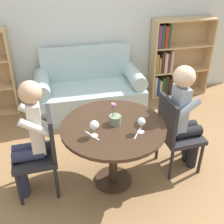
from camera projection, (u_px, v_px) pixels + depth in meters
ground_plane at (113, 180)px, 3.08m from camera, size 16.00×16.00×0.00m
back_wall at (82, 15)px, 4.08m from camera, size 5.20×0.05×2.70m
round_table at (113, 136)px, 2.77m from camera, size 1.03×1.03×0.73m
couch at (89, 91)px, 4.25m from camera, size 1.58×0.80×0.92m
bookshelf_right at (172, 60)px, 4.60m from camera, size 0.98×0.28×1.26m
chair_left at (41, 150)px, 2.75m from camera, size 0.43×0.43×0.90m
chair_right at (175, 131)px, 3.02m from camera, size 0.44×0.44×0.90m
person_left at (29, 138)px, 2.64m from camera, size 0.43×0.35×1.24m
person_right at (185, 116)px, 2.95m from camera, size 0.43×0.36×1.24m
wine_glass_left at (94, 126)px, 2.50m from camera, size 0.09×0.09×0.16m
wine_glass_right at (141, 122)px, 2.55m from camera, size 0.07×0.07×0.15m
flower_vase at (115, 118)px, 2.70m from camera, size 0.12×0.12×0.23m
knife_left_setting at (137, 133)px, 2.59m from camera, size 0.11×0.16×0.00m
fork_left_setting at (92, 135)px, 2.56m from camera, size 0.11×0.17×0.00m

